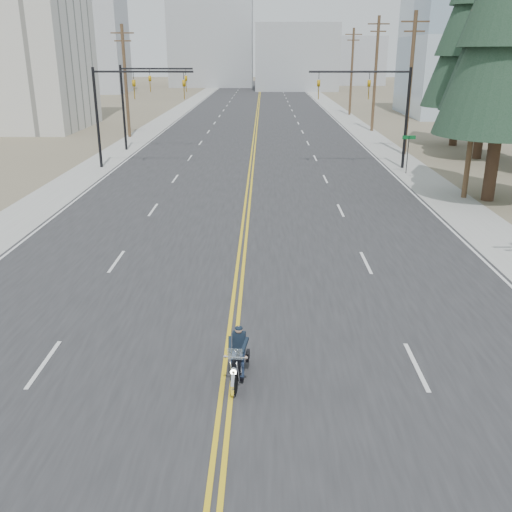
% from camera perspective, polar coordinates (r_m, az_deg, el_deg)
% --- Properties ---
extents(ground_plane, '(400.00, 400.00, 0.00)m').
position_cam_1_polar(ground_plane, '(12.31, -3.82, -20.42)').
color(ground_plane, '#776D56').
rests_on(ground_plane, ground).
extents(road, '(20.00, 200.00, 0.01)m').
position_cam_1_polar(road, '(79.79, 0.13, 13.95)').
color(road, '#303033').
rests_on(road, ground).
extents(sidewalk_left, '(3.00, 200.00, 0.01)m').
position_cam_1_polar(sidewalk_left, '(80.74, -8.30, 13.82)').
color(sidewalk_left, '#A5A5A0').
rests_on(sidewalk_left, ground).
extents(sidewalk_right, '(3.00, 200.00, 0.01)m').
position_cam_1_polar(sidewalk_right, '(80.48, 8.59, 13.78)').
color(sidewalk_right, '#A5A5A0').
rests_on(sidewalk_right, ground).
extents(traffic_mast_left, '(7.10, 0.26, 7.00)m').
position_cam_1_polar(traffic_mast_left, '(42.65, -13.07, 15.15)').
color(traffic_mast_left, black).
rests_on(traffic_mast_left, ground).
extents(traffic_mast_right, '(7.10, 0.26, 7.00)m').
position_cam_1_polar(traffic_mast_right, '(42.27, 12.22, 15.18)').
color(traffic_mast_right, black).
rests_on(traffic_mast_right, ground).
extents(traffic_mast_far, '(6.10, 0.26, 7.00)m').
position_cam_1_polar(traffic_mast_far, '(50.52, -11.32, 15.82)').
color(traffic_mast_far, black).
rests_on(traffic_mast_far, ground).
extents(street_sign, '(0.90, 0.06, 2.62)m').
position_cam_1_polar(street_sign, '(41.07, 14.97, 10.43)').
color(street_sign, black).
rests_on(street_sign, ground).
extents(utility_pole_b, '(2.20, 0.30, 11.50)m').
position_cam_1_polar(utility_pole_b, '(34.46, 21.23, 15.16)').
color(utility_pole_b, brown).
rests_on(utility_pole_b, ground).
extents(utility_pole_c, '(2.20, 0.30, 11.00)m').
position_cam_1_polar(utility_pole_c, '(48.84, 15.15, 16.43)').
color(utility_pole_c, brown).
rests_on(utility_pole_c, ground).
extents(utility_pole_d, '(2.20, 0.30, 11.50)m').
position_cam_1_polar(utility_pole_d, '(63.49, 11.86, 17.50)').
color(utility_pole_d, brown).
rests_on(utility_pole_d, ground).
extents(utility_pole_e, '(2.20, 0.30, 11.00)m').
position_cam_1_polar(utility_pole_e, '(80.26, 9.55, 17.82)').
color(utility_pole_e, brown).
rests_on(utility_pole_e, ground).
extents(utility_pole_left, '(2.20, 0.30, 10.50)m').
position_cam_1_polar(utility_pole_left, '(58.98, -12.91, 16.80)').
color(utility_pole_left, brown).
rests_on(utility_pole_left, ground).
extents(glass_building, '(24.00, 16.00, 20.00)m').
position_cam_1_polar(glass_building, '(85.29, 23.59, 19.52)').
color(glass_building, '#9EB5CC').
rests_on(glass_building, ground).
extents(haze_bldg_a, '(14.00, 12.00, 22.00)m').
position_cam_1_polar(haze_bldg_a, '(129.50, -16.36, 20.27)').
color(haze_bldg_a, '#B7BCC6').
rests_on(haze_bldg_a, ground).
extents(haze_bldg_b, '(18.00, 14.00, 14.00)m').
position_cam_1_polar(haze_bldg_b, '(134.58, 4.03, 19.20)').
color(haze_bldg_b, '#ADB2B7').
rests_on(haze_bldg_b, ground).
extents(haze_bldg_c, '(16.00, 12.00, 18.00)m').
position_cam_1_polar(haze_bldg_c, '(125.63, 20.05, 19.03)').
color(haze_bldg_c, '#B7BCC6').
rests_on(haze_bldg_c, ground).
extents(haze_bldg_d, '(20.00, 15.00, 26.00)m').
position_cam_1_polar(haze_bldg_d, '(150.03, -4.47, 21.52)').
color(haze_bldg_d, '#ADB2B7').
rests_on(haze_bldg_d, ground).
extents(haze_bldg_e, '(14.00, 14.00, 12.00)m').
position_cam_1_polar(haze_bldg_e, '(161.21, 9.90, 18.68)').
color(haze_bldg_e, '#B7BCC6').
rests_on(haze_bldg_e, ground).
extents(haze_bldg_f, '(12.00, 12.00, 16.00)m').
position_cam_1_polar(haze_bldg_f, '(148.39, -20.38, 18.53)').
color(haze_bldg_f, '#ADB2B7').
rests_on(haze_bldg_f, ground).
extents(motorcyclist, '(0.95, 1.88, 1.41)m').
position_cam_1_polar(motorcyclist, '(14.61, -1.84, -9.93)').
color(motorcyclist, black).
rests_on(motorcyclist, ground).
extents(conifer_tall, '(6.72, 6.72, 18.67)m').
position_cam_1_polar(conifer_tall, '(48.65, 22.82, 21.54)').
color(conifer_tall, '#382619').
rests_on(conifer_tall, ground).
extents(conifer_far, '(6.44, 6.44, 17.25)m').
position_cam_1_polar(conifer_far, '(55.18, 20.27, 20.58)').
color(conifer_far, '#382619').
rests_on(conifer_far, ground).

